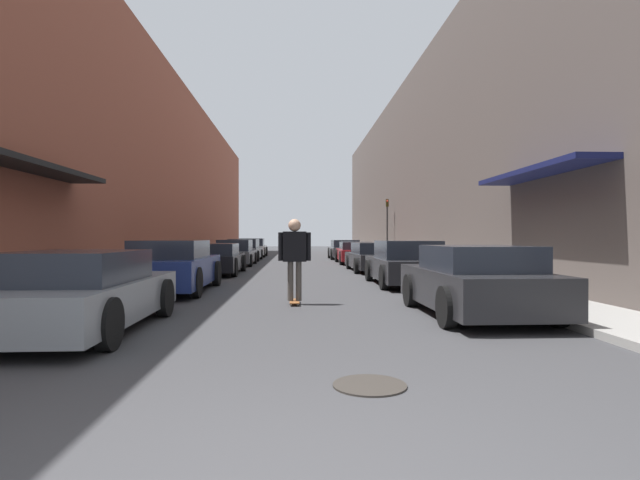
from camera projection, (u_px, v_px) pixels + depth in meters
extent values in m
plane|color=#38383A|center=(296.00, 268.00, 22.45)|extent=(110.27, 110.27, 0.00)
cube|color=gray|center=(203.00, 262.00, 27.21)|extent=(1.80, 50.12, 0.12)
cube|color=gray|center=(387.00, 261.00, 27.70)|extent=(1.80, 50.12, 0.12)
cube|color=brown|center=(149.00, 174.00, 27.05)|extent=(4.00, 50.12, 9.66)
cube|color=black|center=(41.00, 169.00, 10.90)|extent=(1.00, 4.80, 0.12)
cube|color=#564C47|center=(439.00, 172.00, 27.82)|extent=(4.00, 50.12, 10.05)
cube|color=#141947|center=(538.00, 172.00, 11.44)|extent=(1.00, 4.80, 0.12)
cube|color=gray|center=(82.00, 300.00, 7.43)|extent=(1.84, 4.30, 0.57)
cube|color=#232833|center=(75.00, 267.00, 7.21)|extent=(1.60, 2.24, 0.45)
cylinder|color=black|center=(63.00, 299.00, 8.71)|extent=(0.18, 0.67, 0.67)
cylinder|color=black|center=(165.00, 298.00, 8.80)|extent=(0.18, 0.67, 0.67)
cylinder|color=black|center=(108.00, 324.00, 6.15)|extent=(0.18, 0.67, 0.67)
cube|color=navy|center=(174.00, 271.00, 12.93)|extent=(1.88, 4.76, 0.68)
cube|color=#232833|center=(171.00, 249.00, 12.69)|extent=(1.62, 2.49, 0.45)
cylinder|color=black|center=(156.00, 274.00, 14.35)|extent=(0.18, 0.72, 0.72)
cylinder|color=black|center=(217.00, 273.00, 14.44)|extent=(0.18, 0.72, 0.72)
cylinder|color=black|center=(120.00, 283.00, 11.42)|extent=(0.18, 0.72, 0.72)
cylinder|color=black|center=(196.00, 283.00, 11.51)|extent=(0.18, 0.72, 0.72)
cube|color=black|center=(214.00, 262.00, 19.05)|extent=(2.04, 4.71, 0.56)
cube|color=#232833|center=(213.00, 249.00, 18.82)|extent=(1.76, 2.46, 0.42)
cylinder|color=black|center=(196.00, 263.00, 20.45)|extent=(0.18, 0.68, 0.68)
cylinder|color=black|center=(243.00, 263.00, 20.54)|extent=(0.18, 0.68, 0.68)
cylinder|color=black|center=(180.00, 267.00, 17.56)|extent=(0.18, 0.68, 0.68)
cylinder|color=black|center=(234.00, 267.00, 17.65)|extent=(0.18, 0.68, 0.68)
cube|color=#515459|center=(236.00, 256.00, 25.04)|extent=(1.75, 4.30, 0.57)
cube|color=#232833|center=(235.00, 245.00, 24.82)|extent=(1.54, 2.24, 0.55)
cylinder|color=black|center=(222.00, 258.00, 26.33)|extent=(0.18, 0.60, 0.60)
cylinder|color=black|center=(255.00, 258.00, 26.41)|extent=(0.18, 0.60, 0.60)
cylinder|color=black|center=(214.00, 260.00, 23.66)|extent=(0.18, 0.60, 0.60)
cylinder|color=black|center=(250.00, 260.00, 23.75)|extent=(0.18, 0.60, 0.60)
cube|color=gray|center=(244.00, 253.00, 30.22)|extent=(1.93, 4.72, 0.60)
cube|color=#232833|center=(244.00, 243.00, 29.98)|extent=(1.68, 2.46, 0.52)
cylinder|color=black|center=(232.00, 254.00, 31.63)|extent=(0.18, 0.64, 0.64)
cylinder|color=black|center=(261.00, 254.00, 31.72)|extent=(0.18, 0.64, 0.64)
cylinder|color=black|center=(226.00, 256.00, 28.72)|extent=(0.18, 0.64, 0.64)
cylinder|color=black|center=(258.00, 256.00, 28.81)|extent=(0.18, 0.64, 0.64)
cube|color=silver|center=(252.00, 250.00, 35.85)|extent=(1.94, 4.37, 0.61)
cube|color=#232833|center=(252.00, 242.00, 35.63)|extent=(1.68, 2.28, 0.52)
cylinder|color=black|center=(242.00, 251.00, 37.15)|extent=(0.18, 0.70, 0.70)
cylinder|color=black|center=(266.00, 251.00, 37.24)|extent=(0.18, 0.70, 0.70)
cylinder|color=black|center=(237.00, 253.00, 34.46)|extent=(0.18, 0.70, 0.70)
cylinder|color=black|center=(264.00, 252.00, 34.55)|extent=(0.18, 0.70, 0.70)
cube|color=#232326|center=(474.00, 288.00, 8.95)|extent=(1.83, 3.98, 0.64)
cube|color=#232833|center=(479.00, 258.00, 8.75)|extent=(1.60, 2.07, 0.43)
cylinder|color=black|center=(410.00, 290.00, 10.13)|extent=(0.18, 0.66, 0.66)
cylinder|color=black|center=(495.00, 290.00, 10.22)|extent=(0.18, 0.66, 0.66)
cylinder|color=black|center=(447.00, 307.00, 7.68)|extent=(0.18, 0.66, 0.66)
cylinder|color=black|center=(558.00, 306.00, 7.76)|extent=(0.18, 0.66, 0.66)
cube|color=#232326|center=(405.00, 268.00, 14.71)|extent=(1.83, 4.41, 0.60)
cube|color=#232833|center=(407.00, 250.00, 14.49)|extent=(1.60, 2.30, 0.52)
cylinder|color=black|center=(369.00, 270.00, 16.03)|extent=(0.18, 0.68, 0.68)
cylinder|color=black|center=(423.00, 270.00, 16.12)|extent=(0.18, 0.68, 0.68)
cylinder|color=black|center=(384.00, 277.00, 13.31)|extent=(0.18, 0.68, 0.68)
cylinder|color=black|center=(449.00, 277.00, 13.40)|extent=(0.18, 0.68, 0.68)
cube|color=#232326|center=(372.00, 260.00, 20.65)|extent=(1.85, 4.72, 0.57)
cube|color=#232833|center=(373.00, 248.00, 20.41)|extent=(1.58, 2.47, 0.45)
cylinder|color=black|center=(349.00, 262.00, 22.05)|extent=(0.18, 0.61, 0.61)
cylinder|color=black|center=(386.00, 262.00, 22.14)|extent=(0.18, 0.61, 0.61)
cylinder|color=black|center=(357.00, 266.00, 19.16)|extent=(0.18, 0.61, 0.61)
cylinder|color=black|center=(400.00, 266.00, 19.25)|extent=(0.18, 0.61, 0.61)
cube|color=maroon|center=(355.00, 255.00, 26.79)|extent=(1.88, 4.74, 0.56)
cube|color=#232833|center=(356.00, 246.00, 26.55)|extent=(1.62, 2.48, 0.40)
cylinder|color=black|center=(337.00, 256.00, 28.20)|extent=(0.18, 0.72, 0.72)
cylinder|color=black|center=(367.00, 256.00, 28.28)|extent=(0.18, 0.72, 0.72)
cylinder|color=black|center=(341.00, 258.00, 25.29)|extent=(0.18, 0.72, 0.72)
cylinder|color=black|center=(375.00, 258.00, 25.37)|extent=(0.18, 0.72, 0.72)
cube|color=#515459|center=(345.00, 252.00, 32.21)|extent=(1.93, 4.01, 0.57)
cube|color=#232833|center=(345.00, 244.00, 32.01)|extent=(1.67, 2.10, 0.46)
cylinder|color=black|center=(329.00, 253.00, 33.40)|extent=(0.18, 0.70, 0.70)
cylinder|color=black|center=(356.00, 253.00, 33.49)|extent=(0.18, 0.70, 0.70)
cylinder|color=black|center=(332.00, 254.00, 30.94)|extent=(0.18, 0.70, 0.70)
cylinder|color=black|center=(361.00, 254.00, 31.02)|extent=(0.18, 0.70, 0.70)
cube|color=brown|center=(295.00, 301.00, 10.45)|extent=(0.20, 0.78, 0.02)
cylinder|color=beige|center=(291.00, 301.00, 10.70)|extent=(0.03, 0.06, 0.06)
cylinder|color=beige|center=(298.00, 301.00, 10.70)|extent=(0.03, 0.06, 0.06)
cylinder|color=beige|center=(291.00, 305.00, 10.20)|extent=(0.03, 0.06, 0.06)
cylinder|color=beige|center=(298.00, 304.00, 10.21)|extent=(0.03, 0.06, 0.06)
cylinder|color=#47423D|center=(290.00, 281.00, 10.44)|extent=(0.12, 0.12, 0.82)
cylinder|color=#47423D|center=(299.00, 281.00, 10.45)|extent=(0.12, 0.12, 0.82)
cube|color=black|center=(295.00, 247.00, 10.44)|extent=(0.49, 0.22, 0.63)
sphere|color=tan|center=(295.00, 225.00, 10.44)|extent=(0.26, 0.26, 0.26)
cylinder|color=black|center=(281.00, 247.00, 10.43)|extent=(0.10, 0.10, 0.59)
cylinder|color=black|center=(309.00, 247.00, 10.46)|extent=(0.10, 0.10, 0.59)
cylinder|color=#332D28|center=(370.00, 385.00, 4.70)|extent=(0.70, 0.70, 0.02)
cylinder|color=#2D2D2D|center=(387.00, 229.00, 30.12)|extent=(0.10, 0.10, 3.59)
cube|color=#332D0F|center=(387.00, 203.00, 30.12)|extent=(0.16, 0.16, 0.45)
sphere|color=red|center=(387.00, 201.00, 30.03)|extent=(0.11, 0.11, 0.11)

